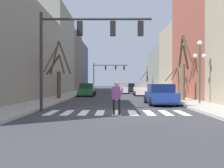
# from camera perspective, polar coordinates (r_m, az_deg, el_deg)

# --- Properties ---
(ground_plane) EXTENTS (240.00, 240.00, 0.00)m
(ground_plane) POSITION_cam_1_polar(r_m,az_deg,el_deg) (14.30, 0.96, -6.37)
(ground_plane) COLOR #38383D
(sidewalk_left) EXTENTS (2.60, 90.00, 0.15)m
(sidewalk_left) POSITION_cam_1_polar(r_m,az_deg,el_deg) (15.40, -21.58, -5.63)
(sidewalk_left) COLOR #ADA89E
(sidewalk_left) RESTS_ON ground_plane
(building_row_left) EXTENTS (6.00, 62.75, 12.77)m
(building_row_left) POSITION_cam_1_polar(r_m,az_deg,el_deg) (41.40, -13.70, 5.77)
(building_row_left) COLOR gray
(building_row_left) RESTS_ON ground_plane
(building_row_right) EXTENTS (6.00, 48.13, 13.83)m
(building_row_right) POSITION_cam_1_polar(r_m,az_deg,el_deg) (32.74, 18.90, 6.69)
(building_row_right) COLOR tan
(building_row_right) RESTS_ON ground_plane
(crosswalk_stripes) EXTENTS (7.65, 2.60, 0.01)m
(crosswalk_stripes) POSITION_cam_1_polar(r_m,az_deg,el_deg) (14.53, 0.95, -6.25)
(crosswalk_stripes) COLOR white
(crosswalk_stripes) RESTS_ON ground_plane
(traffic_signal_near) EXTENTS (6.45, 0.28, 5.72)m
(traffic_signal_near) POSITION_cam_1_polar(r_m,az_deg,el_deg) (15.37, -6.24, 9.95)
(traffic_signal_near) COLOR #2D2D2D
(traffic_signal_near) RESTS_ON ground_plane
(traffic_signal_far) EXTENTS (7.12, 0.28, 5.71)m
(traffic_signal_far) POSITION_cam_1_polar(r_m,az_deg,el_deg) (54.69, -1.14, 3.01)
(traffic_signal_far) COLOR #2D2D2D
(traffic_signal_far) RESTS_ON ground_plane
(street_lamp_right_corner) EXTENTS (0.95, 0.36, 4.60)m
(street_lamp_right_corner) POSITION_cam_1_polar(r_m,az_deg,el_deg) (20.35, 18.55, 5.16)
(street_lamp_right_corner) COLOR #1E4C2D
(street_lamp_right_corner) RESTS_ON sidewalk_right
(car_parked_right_near) EXTENTS (1.98, 4.77, 1.58)m
(car_parked_right_near) POSITION_cam_1_polar(r_m,az_deg,el_deg) (32.60, -5.45, -1.32)
(car_parked_right_near) COLOR #236B38
(car_parked_right_near) RESTS_ON ground_plane
(car_parked_left_far) EXTENTS (2.14, 4.74, 1.60)m
(car_parked_left_far) POSITION_cam_1_polar(r_m,az_deg,el_deg) (40.45, 2.03, -0.99)
(car_parked_left_far) COLOR silver
(car_parked_left_far) RESTS_ON ground_plane
(car_parked_right_mid) EXTENTS (2.12, 4.60, 1.56)m
(car_parked_right_mid) POSITION_cam_1_polar(r_m,az_deg,el_deg) (20.13, 10.51, -2.34)
(car_parked_right_mid) COLOR navy
(car_parked_right_mid) RESTS_ON ground_plane
(car_at_intersection) EXTENTS (2.14, 4.85, 1.53)m
(car_at_intersection) POSITION_cam_1_polar(r_m,az_deg,el_deg) (48.93, 4.54, -0.80)
(car_at_intersection) COLOR black
(car_at_intersection) RESTS_ON ground_plane
(car_parked_left_mid) EXTENTS (2.08, 4.12, 1.79)m
(car_parked_left_mid) POSITION_cam_1_polar(r_m,az_deg,el_deg) (33.54, 6.49, -1.13)
(car_parked_left_mid) COLOR white
(car_parked_left_mid) RESTS_ON ground_plane
(pedestrian_crossing_street) EXTENTS (0.74, 0.27, 1.72)m
(pedestrian_crossing_street) POSITION_cam_1_polar(r_m,az_deg,el_deg) (13.55, 1.00, -2.42)
(pedestrian_crossing_street) COLOR black
(pedestrian_crossing_street) RESTS_ON ground_plane
(street_tree_right_mid) EXTENTS (2.19, 2.51, 3.40)m
(street_tree_right_mid) POSITION_cam_1_polar(r_m,az_deg,el_deg) (26.91, 14.13, 0.86)
(street_tree_right_mid) COLOR brown
(street_tree_right_mid) RESTS_ON sidewalk_right
(street_tree_left_mid) EXTENTS (1.87, 2.75, 4.69)m
(street_tree_left_mid) POSITION_cam_1_polar(r_m,az_deg,el_deg) (49.09, 7.59, 0.80)
(street_tree_left_mid) COLOR #473828
(street_tree_left_mid) RESTS_ON sidewalk_right
(street_tree_left_far) EXTENTS (1.24, 2.37, 5.77)m
(street_tree_left_far) POSITION_cam_1_polar(r_m,az_deg,el_deg) (23.66, 15.23, 2.93)
(street_tree_left_far) COLOR brown
(street_tree_left_far) RESTS_ON sidewalk_right
(street_tree_right_far) EXTENTS (2.78, 2.95, 5.58)m
(street_tree_right_far) POSITION_cam_1_polar(r_m,az_deg,el_deg) (25.60, -11.65, 2.58)
(street_tree_right_far) COLOR brown
(street_tree_right_far) RESTS_ON sidewalk_left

